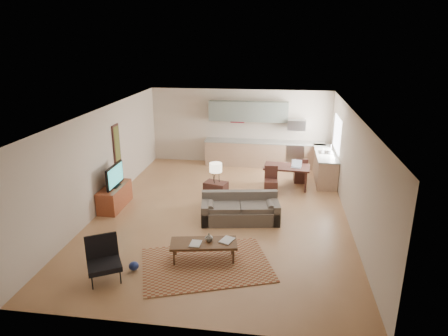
# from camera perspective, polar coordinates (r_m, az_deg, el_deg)

# --- Properties ---
(room) EXTENTS (9.00, 9.00, 9.00)m
(room) POSITION_cam_1_polar(r_m,az_deg,el_deg) (10.27, -0.23, 0.54)
(room) COLOR #9C6D45
(room) RESTS_ON ground
(kitchen_counter_back) EXTENTS (4.26, 0.64, 0.92)m
(kitchen_counter_back) POSITION_cam_1_polar(r_m,az_deg,el_deg) (14.44, 5.71, 2.06)
(kitchen_counter_back) COLOR tan
(kitchen_counter_back) RESTS_ON ground
(kitchen_counter_right) EXTENTS (0.64, 2.26, 0.92)m
(kitchen_counter_right) POSITION_cam_1_polar(r_m,az_deg,el_deg) (13.39, 14.18, 0.25)
(kitchen_counter_right) COLOR tan
(kitchen_counter_right) RESTS_ON ground
(kitchen_range) EXTENTS (0.62, 0.62, 0.90)m
(kitchen_range) POSITION_cam_1_polar(r_m,az_deg,el_deg) (14.45, 10.07, 1.82)
(kitchen_range) COLOR #A5A8AD
(kitchen_range) RESTS_ON ground
(kitchen_microwave) EXTENTS (0.62, 0.40, 0.35)m
(kitchen_microwave) POSITION_cam_1_polar(r_m,az_deg,el_deg) (14.20, 10.31, 6.11)
(kitchen_microwave) COLOR #A5A8AD
(kitchen_microwave) RESTS_ON room
(upper_cabinets) EXTENTS (2.80, 0.34, 0.70)m
(upper_cabinets) POSITION_cam_1_polar(r_m,az_deg,el_deg) (14.28, 3.49, 8.07)
(upper_cabinets) COLOR slate
(upper_cabinets) RESTS_ON room
(window_right) EXTENTS (0.02, 1.40, 1.05)m
(window_right) POSITION_cam_1_polar(r_m,az_deg,el_deg) (13.14, 15.85, 4.72)
(window_right) COLOR white
(window_right) RESTS_ON room
(wall_art_left) EXTENTS (0.06, 0.42, 1.10)m
(wall_art_left) POSITION_cam_1_polar(r_m,az_deg,el_deg) (11.91, -15.09, 3.41)
(wall_art_left) COLOR olive
(wall_art_left) RESTS_ON room
(triptych) EXTENTS (1.70, 0.04, 0.50)m
(triptych) POSITION_cam_1_polar(r_m,az_deg,el_deg) (14.49, 1.94, 7.44)
(triptych) COLOR beige
(triptych) RESTS_ON room
(rug) EXTENTS (3.03, 2.55, 0.02)m
(rug) POSITION_cam_1_polar(r_m,az_deg,el_deg) (8.48, -2.55, -13.61)
(rug) COLOR brown
(rug) RESTS_ON floor
(sofa) EXTENTS (2.15, 1.20, 0.71)m
(sofa) POSITION_cam_1_polar(r_m,az_deg,el_deg) (10.13, 2.32, -5.78)
(sofa) COLOR #574F47
(sofa) RESTS_ON floor
(coffee_table) EXTENTS (1.47, 0.79, 0.42)m
(coffee_table) POSITION_cam_1_polar(r_m,az_deg,el_deg) (8.55, -2.90, -11.76)
(coffee_table) COLOR #452B18
(coffee_table) RESTS_ON floor
(book_a) EXTENTS (0.24, 0.31, 0.03)m
(book_a) POSITION_cam_1_polar(r_m,az_deg,el_deg) (8.40, -4.84, -10.67)
(book_a) COLOR maroon
(book_a) RESTS_ON coffee_table
(book_b) EXTENTS (0.46, 0.49, 0.02)m
(book_b) POSITION_cam_1_polar(r_m,az_deg,el_deg) (8.54, -0.28, -10.09)
(book_b) COLOR navy
(book_b) RESTS_ON coffee_table
(vase) EXTENTS (0.18, 0.18, 0.18)m
(vase) POSITION_cam_1_polar(r_m,az_deg,el_deg) (8.45, -2.16, -9.84)
(vase) COLOR black
(vase) RESTS_ON coffee_table
(armchair) EXTENTS (0.98, 0.98, 0.82)m
(armchair) POSITION_cam_1_polar(r_m,az_deg,el_deg) (8.16, -16.80, -12.55)
(armchair) COLOR black
(armchair) RESTS_ON floor
(tv_credenza) EXTENTS (0.51, 1.32, 0.61)m
(tv_credenza) POSITION_cam_1_polar(r_m,az_deg,el_deg) (11.36, -15.34, -3.97)
(tv_credenza) COLOR brown
(tv_credenza) RESTS_ON floor
(tv) EXTENTS (0.10, 1.01, 0.61)m
(tv) POSITION_cam_1_polar(r_m,az_deg,el_deg) (11.13, -15.36, -1.09)
(tv) COLOR black
(tv) RESTS_ON tv_credenza
(console_table) EXTENTS (0.69, 0.55, 0.70)m
(console_table) POSITION_cam_1_polar(r_m,az_deg,el_deg) (11.01, -1.16, -3.75)
(console_table) COLOR #381C18
(console_table) RESTS_ON floor
(table_lamp) EXTENTS (0.45, 0.45, 0.56)m
(table_lamp) POSITION_cam_1_polar(r_m,az_deg,el_deg) (10.79, -1.19, -0.64)
(table_lamp) COLOR beige
(table_lamp) RESTS_ON console_table
(dining_table) EXTENTS (1.43, 0.88, 0.70)m
(dining_table) POSITION_cam_1_polar(r_m,az_deg,el_deg) (12.48, 8.88, -1.26)
(dining_table) COLOR #381C18
(dining_table) RESTS_ON floor
(dining_chair_near) EXTENTS (0.41, 0.43, 0.82)m
(dining_chair_near) POSITION_cam_1_polar(r_m,az_deg,el_deg) (11.92, 6.73, -1.80)
(dining_chair_near) COLOR #381C18
(dining_chair_near) RESTS_ON floor
(dining_chair_far) EXTENTS (0.42, 0.44, 0.83)m
(dining_chair_far) POSITION_cam_1_polar(r_m,az_deg,el_deg) (13.01, 10.88, -0.25)
(dining_chair_far) COLOR #381C18
(dining_chair_far) RESTS_ON floor
(laptop) EXTENTS (0.33, 0.27, 0.22)m
(laptop) POSITION_cam_1_polar(r_m,az_deg,el_deg) (12.26, 10.28, 0.56)
(laptop) COLOR #A5A8AD
(laptop) RESTS_ON dining_table
(soap_bottle) EXTENTS (0.09, 0.09, 0.19)m
(soap_bottle) POSITION_cam_1_polar(r_m,az_deg,el_deg) (13.19, 13.95, 2.52)
(soap_bottle) COLOR beige
(soap_bottle) RESTS_ON kitchen_counter_right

